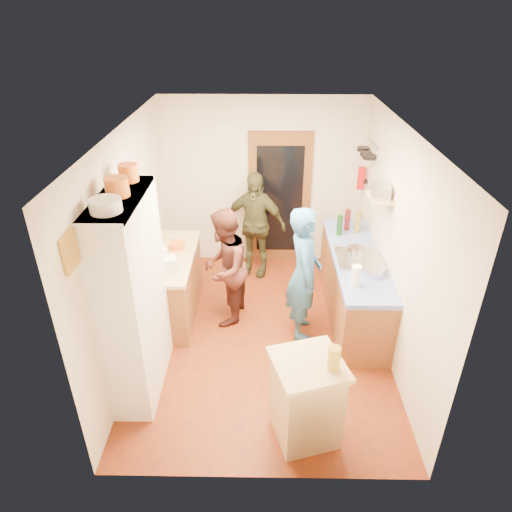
{
  "coord_description": "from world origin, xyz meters",
  "views": [
    {
      "loc": [
        -0.01,
        -4.59,
        3.72
      ],
      "look_at": [
        -0.08,
        0.15,
        1.07
      ],
      "focal_mm": 32.0,
      "sensor_mm": 36.0,
      "label": 1
    }
  ],
  "objects_px": {
    "right_counter_base": "(353,287)",
    "person_hob": "(307,275)",
    "island_base": "(306,401)",
    "person_back": "(255,225)",
    "hutch_body": "(134,298)",
    "person_left": "(227,267)"
  },
  "relations": [
    {
      "from": "person_back",
      "to": "right_counter_base",
      "type": "bearing_deg",
      "value": -23.01
    },
    {
      "from": "hutch_body",
      "to": "island_base",
      "type": "xyz_separation_m",
      "value": [
        1.72,
        -0.7,
        -0.67
      ]
    },
    {
      "from": "hutch_body",
      "to": "island_base",
      "type": "height_order",
      "value": "hutch_body"
    },
    {
      "from": "island_base",
      "to": "right_counter_base",
      "type": "bearing_deg",
      "value": 68.63
    },
    {
      "from": "right_counter_base",
      "to": "person_hob",
      "type": "bearing_deg",
      "value": -147.37
    },
    {
      "from": "person_hob",
      "to": "person_back",
      "type": "height_order",
      "value": "person_hob"
    },
    {
      "from": "right_counter_base",
      "to": "person_back",
      "type": "height_order",
      "value": "person_back"
    },
    {
      "from": "right_counter_base",
      "to": "island_base",
      "type": "height_order",
      "value": "island_base"
    },
    {
      "from": "island_base",
      "to": "person_hob",
      "type": "bearing_deg",
      "value": 85.97
    },
    {
      "from": "hutch_body",
      "to": "person_hob",
      "type": "relative_size",
      "value": 1.28
    },
    {
      "from": "person_hob",
      "to": "person_left",
      "type": "height_order",
      "value": "person_hob"
    },
    {
      "from": "right_counter_base",
      "to": "person_left",
      "type": "relative_size",
      "value": 1.41
    },
    {
      "from": "hutch_body",
      "to": "right_counter_base",
      "type": "bearing_deg",
      "value": 27.47
    },
    {
      "from": "person_hob",
      "to": "island_base",
      "type": "bearing_deg",
      "value": 176.09
    },
    {
      "from": "right_counter_base",
      "to": "island_base",
      "type": "xyz_separation_m",
      "value": [
        -0.78,
        -2.0,
        0.01
      ]
    },
    {
      "from": "island_base",
      "to": "person_hob",
      "type": "height_order",
      "value": "person_hob"
    },
    {
      "from": "island_base",
      "to": "person_back",
      "type": "distance_m",
      "value": 3.14
    },
    {
      "from": "right_counter_base",
      "to": "island_base",
      "type": "distance_m",
      "value": 2.15
    },
    {
      "from": "person_left",
      "to": "person_back",
      "type": "bearing_deg",
      "value": 174.05
    },
    {
      "from": "right_counter_base",
      "to": "person_left",
      "type": "xyz_separation_m",
      "value": [
        -1.65,
        -0.12,
        0.36
      ]
    },
    {
      "from": "person_back",
      "to": "person_left",
      "type": "bearing_deg",
      "value": -89.72
    },
    {
      "from": "hutch_body",
      "to": "person_back",
      "type": "relative_size",
      "value": 1.35
    }
  ]
}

